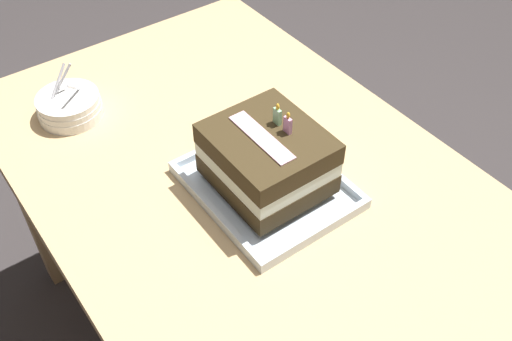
{
  "coord_description": "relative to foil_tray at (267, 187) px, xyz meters",
  "views": [
    {
      "loc": [
        0.68,
        -0.47,
        1.52
      ],
      "look_at": [
        0.03,
        0.0,
        0.72
      ],
      "focal_mm": 41.37,
      "sensor_mm": 36.0,
      "label": 1
    }
  ],
  "objects": [
    {
      "name": "dining_table",
      "position": [
        -0.06,
        -0.01,
        -0.1
      ],
      "size": [
        1.21,
        0.78,
        0.69
      ],
      "color": "tan",
      "rests_on": "ground_plane"
    },
    {
      "name": "bowl_stack",
      "position": [
        -0.44,
        -0.21,
        0.02
      ],
      "size": [
        0.14,
        0.14,
        0.11
      ],
      "color": "white",
      "rests_on": "dining_table"
    },
    {
      "name": "foil_tray",
      "position": [
        0.0,
        0.0,
        0.0
      ],
      "size": [
        0.31,
        0.26,
        0.02
      ],
      "color": "silver",
      "rests_on": "dining_table"
    },
    {
      "name": "birthday_cake",
      "position": [
        -0.0,
        0.0,
        0.08
      ],
      "size": [
        0.21,
        0.19,
        0.16
      ],
      "color": "#382C17",
      "rests_on": "foil_tray"
    }
  ]
}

